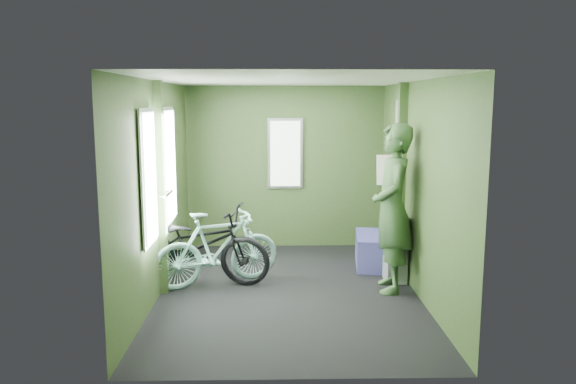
# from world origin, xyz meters

# --- Properties ---
(room) EXTENTS (4.00, 4.02, 2.31)m
(room) POSITION_xyz_m (-0.04, 0.04, 1.44)
(room) COLOR black
(room) RESTS_ON ground
(bicycle_black) EXTENTS (1.84, 1.08, 0.95)m
(bicycle_black) POSITION_xyz_m (-1.04, 0.34, 0.00)
(bicycle_black) COLOR black
(bicycle_black) RESTS_ON ground
(bicycle_mint) EXTENTS (1.58, 1.12, 0.95)m
(bicycle_mint) POSITION_xyz_m (-0.79, 0.19, 0.00)
(bicycle_mint) COLOR #A1E7DF
(bicycle_mint) RESTS_ON ground
(passenger) EXTENTS (0.48, 0.72, 1.85)m
(passenger) POSITION_xyz_m (1.14, 0.03, 0.93)
(passenger) COLOR #34522D
(passenger) RESTS_ON ground
(waste_box) EXTENTS (0.23, 0.32, 0.78)m
(waste_box) POSITION_xyz_m (1.26, 0.35, 0.39)
(waste_box) COLOR slate
(waste_box) RESTS_ON ground
(bench_seat) EXTENTS (0.54, 0.86, 0.86)m
(bench_seat) POSITION_xyz_m (1.14, 0.96, 0.25)
(bench_seat) COLOR navy
(bench_seat) RESTS_ON ground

